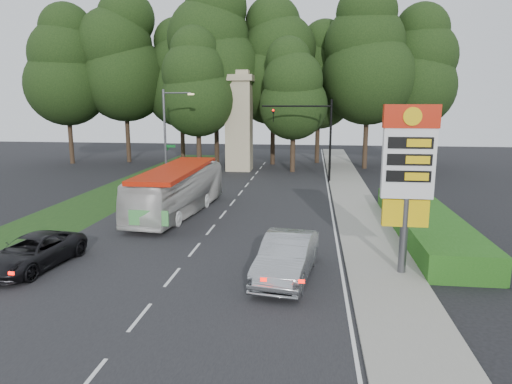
# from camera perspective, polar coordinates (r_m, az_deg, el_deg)

# --- Properties ---
(ground) EXTENTS (120.00, 120.00, 0.00)m
(ground) POSITION_cam_1_polar(r_m,az_deg,el_deg) (18.49, -10.88, -11.05)
(ground) COLOR black
(ground) RESTS_ON ground
(road_surface) EXTENTS (14.00, 80.00, 0.02)m
(road_surface) POSITION_cam_1_polar(r_m,az_deg,el_deg) (29.60, -3.78, -2.39)
(road_surface) COLOR black
(road_surface) RESTS_ON ground
(sidewalk_right) EXTENTS (3.00, 80.00, 0.12)m
(sidewalk_right) POSITION_cam_1_polar(r_m,az_deg,el_deg) (29.23, 12.84, -2.72)
(sidewalk_right) COLOR gray
(sidewalk_right) RESTS_ON ground
(grass_verge_left) EXTENTS (5.00, 50.00, 0.02)m
(grass_verge_left) POSITION_cam_1_polar(r_m,az_deg,el_deg) (38.02, -16.25, 0.22)
(grass_verge_left) COLOR #193814
(grass_verge_left) RESTS_ON ground
(hedge) EXTENTS (3.00, 14.00, 1.20)m
(hedge) POSITION_cam_1_polar(r_m,az_deg,el_deg) (25.78, 20.41, -3.77)
(hedge) COLOR #1F5316
(hedge) RESTS_ON ground
(gas_station_pylon) EXTENTS (2.10, 0.45, 6.85)m
(gas_station_pylon) POSITION_cam_1_polar(r_m,az_deg,el_deg) (18.79, 18.49, 3.00)
(gas_station_pylon) COLOR #59595E
(gas_station_pylon) RESTS_ON ground
(traffic_signal_mast) EXTENTS (6.10, 0.35, 7.20)m
(traffic_signal_mast) POSITION_cam_1_polar(r_m,az_deg,el_deg) (40.31, 7.44, 7.85)
(traffic_signal_mast) COLOR black
(traffic_signal_mast) RESTS_ON ground
(streetlight_signs) EXTENTS (2.75, 0.98, 8.00)m
(streetlight_signs) POSITION_cam_1_polar(r_m,az_deg,el_deg) (40.32, -11.03, 7.41)
(streetlight_signs) COLOR #59595E
(streetlight_signs) RESTS_ON ground
(monument) EXTENTS (3.00, 3.00, 10.05)m
(monument) POSITION_cam_1_polar(r_m,az_deg,el_deg) (46.89, -2.12, 8.91)
(monument) COLOR tan
(monument) RESTS_ON ground
(tree_far_west) EXTENTS (8.96, 8.96, 17.60)m
(tree_far_west) POSITION_cam_1_polar(r_m,az_deg,el_deg) (56.52, -22.74, 14.12)
(tree_far_west) COLOR #2D2116
(tree_far_west) RESTS_ON ground
(tree_west_mid) EXTENTS (9.80, 9.80, 19.25)m
(tree_west_mid) POSITION_cam_1_polar(r_m,az_deg,el_deg) (55.77, -16.21, 15.62)
(tree_west_mid) COLOR #2D2116
(tree_west_mid) RESTS_ON ground
(tree_west_near) EXTENTS (8.40, 8.40, 16.50)m
(tree_west_near) POSITION_cam_1_polar(r_m,az_deg,el_deg) (55.54, -9.39, 14.19)
(tree_west_near) COLOR #2D2116
(tree_west_near) RESTS_ON ground
(tree_center_left) EXTENTS (10.08, 10.08, 19.80)m
(tree_center_left) POSITION_cam_1_polar(r_m,az_deg,el_deg) (50.61, -5.12, 16.88)
(tree_center_left) COLOR #2D2116
(tree_center_left) RESTS_ON ground
(tree_center_right) EXTENTS (9.24, 9.24, 18.15)m
(tree_center_right) POSITION_cam_1_polar(r_m,az_deg,el_deg) (51.61, 2.17, 15.69)
(tree_center_right) COLOR #2D2116
(tree_center_right) RESTS_ON ground
(tree_east_near) EXTENTS (8.12, 8.12, 15.95)m
(tree_east_near) POSITION_cam_1_polar(r_m,az_deg,el_deg) (53.33, 7.87, 14.01)
(tree_east_near) COLOR #2D2116
(tree_east_near) RESTS_ON ground
(tree_east_mid) EXTENTS (9.52, 9.52, 18.70)m
(tree_east_mid) POSITION_cam_1_polar(r_m,az_deg,el_deg) (49.76, 13.98, 15.94)
(tree_east_mid) COLOR #2D2116
(tree_east_mid) RESTS_ON ground
(tree_far_east) EXTENTS (8.68, 8.68, 17.05)m
(tree_far_east) POSITION_cam_1_polar(r_m,az_deg,el_deg) (52.44, 19.27, 14.29)
(tree_far_east) COLOR #2D2116
(tree_far_east) RESTS_ON ground
(tree_monument_left) EXTENTS (7.28, 7.28, 14.30)m
(tree_monument_left) POSITION_cam_1_polar(r_m,az_deg,el_deg) (46.72, -7.33, 13.21)
(tree_monument_left) COLOR #2D2116
(tree_monument_left) RESTS_ON ground
(tree_monument_right) EXTENTS (6.72, 6.72, 13.20)m
(tree_monument_right) POSITION_cam_1_polar(r_m,az_deg,el_deg) (45.81, 4.72, 12.47)
(tree_monument_right) COLOR #2D2116
(tree_monument_right) RESTS_ON ground
(transit_bus) EXTENTS (3.59, 10.85, 2.97)m
(transit_bus) POSITION_cam_1_polar(r_m,az_deg,el_deg) (28.90, -9.77, 0.13)
(transit_bus) COLOR silver
(transit_bus) RESTS_ON ground
(sedan_silver) EXTENTS (2.57, 5.52, 1.75)m
(sedan_silver) POSITION_cam_1_polar(r_m,az_deg,el_deg) (18.39, 3.89, -8.07)
(sedan_silver) COLOR #9A9DA1
(sedan_silver) RESTS_ON ground
(suv_charcoal) EXTENTS (2.87, 5.21, 1.38)m
(suv_charcoal) POSITION_cam_1_polar(r_m,az_deg,el_deg) (21.64, -26.15, -6.77)
(suv_charcoal) COLOR black
(suv_charcoal) RESTS_ON ground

